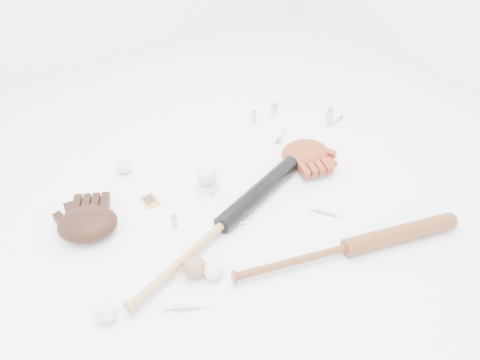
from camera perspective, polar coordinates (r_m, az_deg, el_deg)
bat_dark at (r=1.78m, az=-2.11°, el=-5.42°), size 0.98×0.37×0.07m
bat_wood at (r=1.75m, az=12.96°, el=-8.02°), size 0.90×0.33×0.07m
glove_dark at (r=1.86m, az=-18.10°, el=-5.05°), size 0.36×0.36×0.10m
glove_tan at (r=2.13m, az=7.94°, el=3.28°), size 0.32×0.32×0.09m
trading_card at (r=1.96m, az=-10.92°, el=-2.54°), size 0.06×0.08×0.00m
pedestal at (r=1.97m, az=-3.96°, el=-0.85°), size 0.10×0.10×0.04m
baseball_on_pedestal at (r=1.93m, az=-4.04°, el=0.54°), size 0.08×0.08×0.08m
baseball_left at (r=1.59m, az=-16.04°, el=-15.29°), size 0.07×0.07×0.07m
baseball_upper at (r=2.11m, az=-13.88°, el=1.66°), size 0.07×0.07×0.07m
baseball_mid at (r=1.64m, az=-3.29°, el=-10.88°), size 0.07×0.07×0.07m
baseball_aged at (r=1.65m, az=-5.59°, el=-10.51°), size 0.08×0.08×0.08m
syringe_0 at (r=1.59m, az=-6.67°, el=-15.10°), size 0.16×0.11×0.02m
syringe_1 at (r=1.84m, az=-0.86°, el=-4.91°), size 0.10×0.12×0.02m
syringe_2 at (r=2.29m, az=4.99°, el=5.36°), size 0.13×0.10×0.02m
syringe_3 at (r=1.90m, az=10.58°, el=-3.88°), size 0.11×0.15×0.02m
syringe_4 at (r=2.44m, az=11.44°, el=7.05°), size 0.14×0.04×0.02m
vial_0 at (r=2.38m, az=1.72°, el=7.71°), size 0.03×0.03×0.07m
vial_1 at (r=2.45m, az=4.04°, el=8.47°), size 0.02×0.02×0.06m
vial_2 at (r=2.10m, az=7.90°, el=2.48°), size 0.03×0.03×0.07m
vial_3 at (r=2.41m, az=10.86°, el=7.67°), size 0.04×0.04×0.09m
vial_4 at (r=1.82m, az=-8.03°, el=-4.96°), size 0.03×0.03×0.06m
vial_5 at (r=2.45m, az=4.34°, el=8.56°), size 0.03×0.03×0.07m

